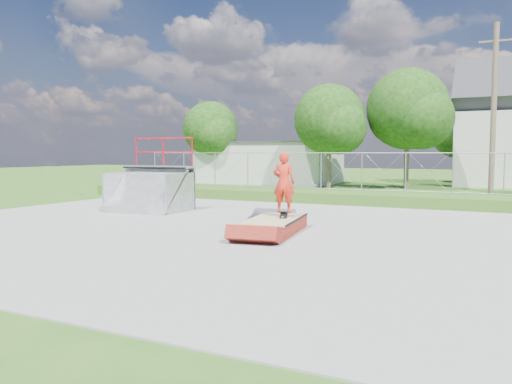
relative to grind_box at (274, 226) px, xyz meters
The scene contains 16 objects.
ground 2.09m from the grind_box, behind, with size 120.00×120.00×0.00m, color #2E611B.
concrete_pad 2.08m from the grind_box, behind, with size 20.00×16.00×0.04m, color gray.
grass_berm 9.51m from the grind_box, 102.54° to the left, with size 24.00×3.00×0.50m, color #2E611B.
grind_box is the anchor object (origin of this frame).
quarter_pipe 7.17m from the grind_box, 158.46° to the left, with size 2.91×2.46×2.91m, color gray, non-canonical shape.
flat_bank_ramp 1.44m from the grind_box, 116.33° to the left, with size 1.38×1.47×0.42m, color gray, non-canonical shape.
skateboard 0.51m from the grind_box, 76.55° to the left, with size 0.22×0.80×0.02m, color black.
skater 1.23m from the grind_box, 76.55° to the left, with size 0.65×0.43×1.79m, color red.
concrete_stairs 13.55m from the grind_box, 141.25° to the left, with size 1.50×1.60×0.80m, color gray, non-canonical shape.
chain_link_fence 10.55m from the grind_box, 101.35° to the left, with size 20.00×0.06×1.80m, color #929699, non-canonical shape.
utility_building_flat 24.03m from the grind_box, 114.80° to the left, with size 10.00×6.00×3.00m, color beige.
utility_pole 13.52m from the grind_box, 65.22° to the left, with size 0.24×0.24×8.00m, color brown.
tree_left_near 18.47m from the grind_box, 102.22° to the left, with size 4.76×4.48×6.65m.
tree_center 20.14m from the grind_box, 87.89° to the left, with size 5.44×5.12×7.60m.
tree_left_far 24.30m from the grind_box, 125.18° to the left, with size 4.42×4.16×6.18m.
tree_back_mid 28.03m from the grind_box, 83.50° to the left, with size 4.08×3.84×5.70m.
Camera 1 is at (7.78, -12.73, 2.29)m, focal length 35.00 mm.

